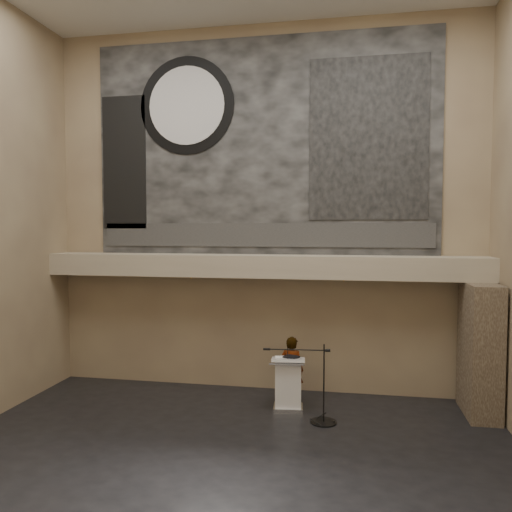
# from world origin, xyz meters

# --- Properties ---
(floor) EXTENTS (10.00, 10.00, 0.00)m
(floor) POSITION_xyz_m (0.00, 0.00, 0.00)
(floor) COLOR black
(floor) RESTS_ON ground
(wall_back) EXTENTS (10.00, 0.02, 8.50)m
(wall_back) POSITION_xyz_m (0.00, 4.00, 4.25)
(wall_back) COLOR #78624C
(wall_back) RESTS_ON floor
(wall_front) EXTENTS (10.00, 0.02, 8.50)m
(wall_front) POSITION_xyz_m (0.00, -4.00, 4.25)
(wall_front) COLOR #78624C
(wall_front) RESTS_ON floor
(soffit) EXTENTS (10.00, 0.80, 0.50)m
(soffit) POSITION_xyz_m (0.00, 3.60, 2.95)
(soffit) COLOR tan
(soffit) RESTS_ON wall_back
(sprinkler_left) EXTENTS (0.04, 0.04, 0.06)m
(sprinkler_left) POSITION_xyz_m (-1.60, 3.55, 2.67)
(sprinkler_left) COLOR #B2893D
(sprinkler_left) RESTS_ON soffit
(sprinkler_right) EXTENTS (0.04, 0.04, 0.06)m
(sprinkler_right) POSITION_xyz_m (1.90, 3.55, 2.67)
(sprinkler_right) COLOR #B2893D
(sprinkler_right) RESTS_ON soffit
(banner) EXTENTS (8.00, 0.05, 5.00)m
(banner) POSITION_xyz_m (0.00, 3.97, 5.70)
(banner) COLOR black
(banner) RESTS_ON wall_back
(banner_text_strip) EXTENTS (7.76, 0.02, 0.55)m
(banner_text_strip) POSITION_xyz_m (0.00, 3.93, 3.65)
(banner_text_strip) COLOR #2C2C2C
(banner_text_strip) RESTS_ON banner
(banner_clock_rim) EXTENTS (2.30, 0.02, 2.30)m
(banner_clock_rim) POSITION_xyz_m (-1.80, 3.93, 6.70)
(banner_clock_rim) COLOR black
(banner_clock_rim) RESTS_ON banner
(banner_clock_face) EXTENTS (1.84, 0.02, 1.84)m
(banner_clock_face) POSITION_xyz_m (-1.80, 3.91, 6.70)
(banner_clock_face) COLOR silver
(banner_clock_face) RESTS_ON banner
(banner_building_print) EXTENTS (2.60, 0.02, 3.60)m
(banner_building_print) POSITION_xyz_m (2.40, 3.93, 5.80)
(banner_building_print) COLOR black
(banner_building_print) RESTS_ON banner
(banner_brick_print) EXTENTS (1.10, 0.02, 3.20)m
(banner_brick_print) POSITION_xyz_m (-3.40, 3.93, 5.40)
(banner_brick_print) COLOR black
(banner_brick_print) RESTS_ON banner
(stone_pier) EXTENTS (0.60, 1.40, 2.70)m
(stone_pier) POSITION_xyz_m (4.65, 3.15, 1.35)
(stone_pier) COLOR #46392B
(stone_pier) RESTS_ON floor
(lectern) EXTENTS (0.73, 0.56, 1.13)m
(lectern) POSITION_xyz_m (0.78, 2.69, 0.55)
(lectern) COLOR silver
(lectern) RESTS_ON floor
(binder) EXTENTS (0.36, 0.33, 0.04)m
(binder) POSITION_xyz_m (0.84, 2.72, 1.12)
(binder) COLOR black
(binder) RESTS_ON lectern
(papers) EXTENTS (0.29, 0.36, 0.00)m
(papers) POSITION_xyz_m (0.62, 2.68, 1.10)
(papers) COLOR white
(papers) RESTS_ON lectern
(speaker_person) EXTENTS (0.60, 0.47, 1.46)m
(speaker_person) POSITION_xyz_m (0.80, 3.14, 0.73)
(speaker_person) COLOR white
(speaker_person) RESTS_ON floor
(mic_stand) EXTENTS (1.44, 0.52, 1.56)m
(mic_stand) POSITION_xyz_m (1.51, 2.12, 0.23)
(mic_stand) COLOR black
(mic_stand) RESTS_ON floor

